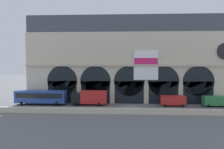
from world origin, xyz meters
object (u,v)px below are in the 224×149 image
(box_truck_midwest, at_px, (90,97))
(van_east, at_px, (216,101))
(bus_west, at_px, (41,97))
(van_mideast, at_px, (173,100))

(box_truck_midwest, bearing_deg, van_east, -0.27)
(bus_west, height_order, van_east, bus_west)
(bus_west, height_order, box_truck_midwest, box_truck_midwest)
(box_truck_midwest, bearing_deg, van_mideast, -0.16)
(box_truck_midwest, distance_m, van_east, 26.65)
(box_truck_midwest, relative_size, van_mideast, 1.44)
(bus_west, relative_size, box_truck_midwest, 1.47)
(bus_west, xyz_separation_m, van_east, (37.39, -0.06, -0.54))
(box_truck_midwest, xyz_separation_m, van_east, (26.65, -0.13, -0.45))
(bus_west, bearing_deg, van_east, -0.09)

